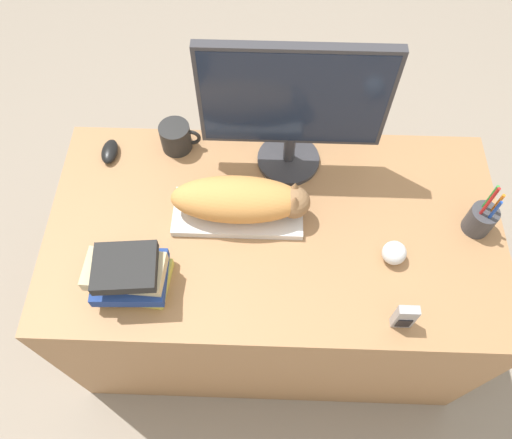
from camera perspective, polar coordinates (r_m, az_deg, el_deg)
name	(u,v)px	position (r m, az deg, el deg)	size (l,w,h in m)	color
ground_plane	(267,399)	(2.05, 1.31, -19.84)	(12.00, 12.00, 0.00)	gray
desk	(272,275)	(1.81, 1.79, -6.32)	(1.37, 0.73, 0.71)	#9E7047
keyboard	(238,213)	(1.50, -2.06, 0.75)	(0.39, 0.16, 0.02)	silver
cat	(244,200)	(1.44, -1.40, 2.27)	(0.41, 0.15, 0.13)	#D18C47
monitor	(293,104)	(1.43, 4.31, 13.02)	(0.53, 0.20, 0.46)	#333338
computer_mouse	(110,152)	(1.70, -16.37, 7.47)	(0.05, 0.10, 0.03)	black
coffee_mug	(176,137)	(1.65, -9.08, 9.28)	(0.13, 0.10, 0.09)	black
pen_cup	(481,219)	(1.59, 24.31, 0.06)	(0.08, 0.08, 0.22)	#38383D
baseball	(394,253)	(1.47, 15.51, -3.69)	(0.07, 0.07, 0.07)	silver
phone	(405,317)	(1.38, 16.63, -10.63)	(0.05, 0.03, 0.11)	#99999E
book_stack	(129,274)	(1.39, -14.34, -6.09)	(0.22, 0.17, 0.15)	#CCC14C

